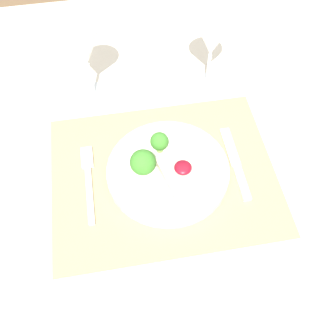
# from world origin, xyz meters

# --- Properties ---
(ground_plane) EXTENTS (8.00, 8.00, 0.00)m
(ground_plane) POSITION_xyz_m (0.00, 0.00, 0.00)
(ground_plane) COLOR brown
(dining_table) EXTENTS (1.24, 1.28, 0.76)m
(dining_table) POSITION_xyz_m (0.00, 0.00, 0.68)
(dining_table) COLOR beige
(dining_table) RESTS_ON ground_plane
(placemat) EXTENTS (0.45, 0.36, 0.00)m
(placemat) POSITION_xyz_m (0.00, 0.00, 0.76)
(placemat) COLOR #9E895B
(placemat) RESTS_ON dining_table
(dinner_plate) EXTENTS (0.25, 0.25, 0.08)m
(dinner_plate) POSITION_xyz_m (0.01, -0.00, 0.78)
(dinner_plate) COLOR silver
(dinner_plate) RESTS_ON placemat
(fork) EXTENTS (0.02, 0.18, 0.01)m
(fork) POSITION_xyz_m (-0.15, 0.01, 0.77)
(fork) COLOR silver
(fork) RESTS_ON placemat
(knife) EXTENTS (0.02, 0.18, 0.01)m
(knife) POSITION_xyz_m (0.15, -0.01, 0.77)
(knife) COLOR silver
(knife) RESTS_ON placemat
(spoon) EXTENTS (0.17, 0.04, 0.01)m
(spoon) POSITION_xyz_m (0.03, 0.21, 0.77)
(spoon) COLOR silver
(spoon) RESTS_ON dining_table
(wine_glass_near) EXTENTS (0.09, 0.09, 0.19)m
(wine_glass_near) POSITION_xyz_m (0.14, 0.23, 0.90)
(wine_glass_near) COLOR white
(wine_glass_near) RESTS_ON dining_table
(wine_glass_far) EXTENTS (0.09, 0.09, 0.20)m
(wine_glass_far) POSITION_xyz_m (-0.12, 0.25, 0.90)
(wine_glass_far) COLOR white
(wine_glass_far) RESTS_ON dining_table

